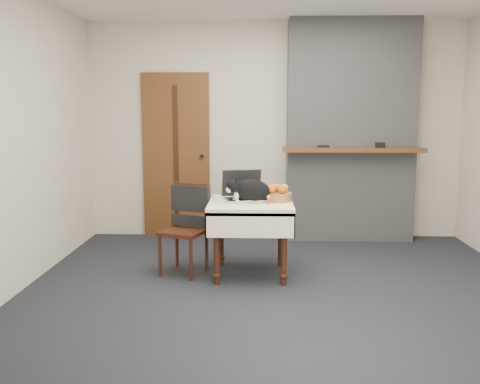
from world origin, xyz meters
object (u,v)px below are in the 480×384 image
(door, at_px, (176,155))
(pill_bottle, at_px, (269,200))
(side_table, at_px, (251,214))
(fruit_basket, at_px, (277,194))
(laptop, at_px, (244,193))
(chair, at_px, (187,216))
(cream_jar, at_px, (216,199))
(cat, at_px, (252,191))

(door, height_order, pill_bottle, door)
(side_table, relative_size, fruit_basket, 2.82)
(laptop, distance_m, chair, 0.58)
(door, xyz_separation_m, cream_jar, (0.62, -1.67, -0.26))
(laptop, bearing_deg, door, 106.48)
(cream_jar, relative_size, chair, 0.09)
(laptop, height_order, pill_bottle, laptop)
(cat, xyz_separation_m, cream_jar, (-0.32, -0.06, -0.07))
(pill_bottle, bearing_deg, laptop, 139.54)
(laptop, xyz_separation_m, cat, (0.08, -0.12, 0.04))
(door, relative_size, fruit_basket, 7.24)
(door, relative_size, pill_bottle, 27.98)
(cat, bearing_deg, door, 98.42)
(cat, bearing_deg, laptop, 100.30)
(door, height_order, cream_jar, door)
(laptop, bearing_deg, cream_jar, -157.55)
(door, relative_size, side_table, 2.56)
(side_table, distance_m, chair, 0.61)
(pill_bottle, bearing_deg, cream_jar, 177.50)
(laptop, xyz_separation_m, pill_bottle, (0.24, -0.20, -0.03))
(laptop, height_order, chair, laptop)
(chair, bearing_deg, pill_bottle, 8.10)
(door, xyz_separation_m, laptop, (0.86, -1.49, -0.23))
(laptop, distance_m, cream_jar, 0.31)
(fruit_basket, height_order, chair, chair)
(laptop, distance_m, fruit_basket, 0.32)
(side_table, xyz_separation_m, pill_bottle, (0.17, -0.08, 0.15))
(cat, height_order, fruit_basket, cat)
(side_table, relative_size, pill_bottle, 10.91)
(side_table, distance_m, laptop, 0.23)
(side_table, bearing_deg, cream_jar, -169.18)
(cat, xyz_separation_m, fruit_basket, (0.24, 0.09, -0.04))
(cream_jar, relative_size, fruit_basket, 0.27)
(cat, relative_size, pill_bottle, 7.37)
(door, bearing_deg, cat, -59.69)
(door, xyz_separation_m, side_table, (0.93, -1.61, -0.41))
(fruit_basket, bearing_deg, side_table, -161.37)
(side_table, distance_m, pill_bottle, 0.24)
(laptop, height_order, cat, laptop)
(pill_bottle, height_order, chair, chair)
(side_table, distance_m, cat, 0.22)
(door, bearing_deg, side_table, -59.84)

